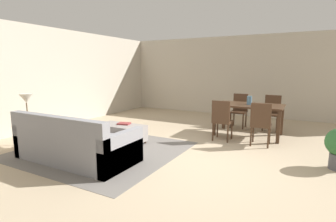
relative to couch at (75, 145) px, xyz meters
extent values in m
plane|color=tan|center=(1.86, 0.90, -0.28)|extent=(10.80, 10.80, 0.00)
cube|color=#BCB2A0|center=(1.86, 5.90, 1.07)|extent=(9.00, 0.12, 2.70)
cube|color=#BCB2A0|center=(-2.64, 1.40, 1.07)|extent=(0.12, 11.00, 2.70)
cube|color=slate|center=(0.02, 0.65, -0.28)|extent=(3.00, 2.80, 0.01)
cube|color=gray|center=(0.00, 0.05, -0.07)|extent=(2.16, 0.99, 0.42)
cube|color=gray|center=(0.00, -0.36, 0.36)|extent=(2.16, 0.16, 0.44)
cube|color=gray|center=(-1.01, 0.05, 0.03)|extent=(0.14, 0.99, 0.62)
cube|color=gray|center=(1.01, 0.05, 0.03)|extent=(0.14, 0.99, 0.62)
cube|color=beige|center=(-0.42, -0.10, 0.32)|extent=(0.38, 0.10, 0.38)
cube|color=silver|center=(0.42, -0.10, 0.32)|extent=(0.37, 0.11, 0.37)
cube|color=gray|center=(0.04, 1.25, -0.05)|extent=(1.06, 0.51, 0.34)
cylinder|color=#422B1C|center=(-0.45, 1.46, -0.25)|extent=(0.05, 0.05, 0.06)
cylinder|color=#422B1C|center=(0.52, 1.46, -0.25)|extent=(0.05, 0.05, 0.06)
cylinder|color=#422B1C|center=(-0.45, 1.05, -0.25)|extent=(0.05, 0.05, 0.06)
cylinder|color=#422B1C|center=(0.52, 1.05, -0.25)|extent=(0.05, 0.05, 0.06)
cube|color=brown|center=(-1.38, 0.06, 0.30)|extent=(0.40, 0.40, 0.03)
cylinder|color=brown|center=(-1.55, 0.23, 0.00)|extent=(0.04, 0.04, 0.57)
cylinder|color=brown|center=(-1.21, 0.23, 0.00)|extent=(0.04, 0.04, 0.57)
cylinder|color=brown|center=(-1.55, -0.11, 0.00)|extent=(0.04, 0.04, 0.57)
cylinder|color=brown|center=(-1.21, -0.11, 0.00)|extent=(0.04, 0.04, 0.57)
cylinder|color=brown|center=(-1.38, 0.06, 0.32)|extent=(0.16, 0.16, 0.02)
cylinder|color=brown|center=(-1.38, 0.06, 0.50)|extent=(0.02, 0.02, 0.32)
cone|color=beige|center=(-1.38, 0.06, 0.75)|extent=(0.26, 0.26, 0.18)
cube|color=#422B1C|center=(2.33, 3.25, 0.46)|extent=(1.56, 0.92, 0.04)
cube|color=#422B1C|center=(1.61, 3.65, 0.08)|extent=(0.07, 0.07, 0.72)
cube|color=#422B1C|center=(3.06, 3.65, 0.08)|extent=(0.07, 0.07, 0.72)
cube|color=#422B1C|center=(1.61, 2.85, 0.08)|extent=(0.07, 0.07, 0.72)
cube|color=#422B1C|center=(3.06, 2.85, 0.08)|extent=(0.07, 0.07, 0.72)
cube|color=#422B1C|center=(1.91, 2.53, 0.15)|extent=(0.40, 0.40, 0.04)
cube|color=#422B1C|center=(1.91, 2.35, 0.40)|extent=(0.40, 0.04, 0.47)
cylinder|color=#422B1C|center=(1.74, 2.70, -0.08)|extent=(0.04, 0.04, 0.41)
cylinder|color=#422B1C|center=(2.08, 2.70, -0.08)|extent=(0.04, 0.04, 0.41)
cylinder|color=#422B1C|center=(1.74, 2.36, -0.08)|extent=(0.04, 0.04, 0.41)
cylinder|color=#422B1C|center=(2.08, 2.36, -0.08)|extent=(0.04, 0.04, 0.41)
cube|color=#422B1C|center=(2.74, 2.53, 0.15)|extent=(0.42, 0.42, 0.04)
cube|color=#422B1C|center=(2.75, 2.35, 0.40)|extent=(0.40, 0.06, 0.47)
cylinder|color=#422B1C|center=(2.56, 2.69, -0.08)|extent=(0.04, 0.04, 0.41)
cylinder|color=#422B1C|center=(2.90, 2.71, -0.08)|extent=(0.04, 0.04, 0.41)
cylinder|color=#422B1C|center=(2.58, 2.35, -0.08)|extent=(0.04, 0.04, 0.41)
cylinder|color=#422B1C|center=(2.92, 2.37, -0.08)|extent=(0.04, 0.04, 0.41)
cube|color=#422B1C|center=(1.93, 3.98, 0.15)|extent=(0.41, 0.41, 0.04)
cube|color=#422B1C|center=(1.93, 4.16, 0.40)|extent=(0.40, 0.05, 0.47)
cylinder|color=#422B1C|center=(2.10, 3.80, -0.08)|extent=(0.04, 0.04, 0.41)
cylinder|color=#422B1C|center=(1.76, 3.81, -0.08)|extent=(0.04, 0.04, 0.41)
cylinder|color=#422B1C|center=(2.10, 4.14, -0.08)|extent=(0.04, 0.04, 0.41)
cylinder|color=#422B1C|center=(1.76, 4.15, -0.08)|extent=(0.04, 0.04, 0.41)
cube|color=#422B1C|center=(2.76, 4.02, 0.15)|extent=(0.41, 0.41, 0.04)
cube|color=#422B1C|center=(2.77, 4.20, 0.40)|extent=(0.40, 0.05, 0.47)
cylinder|color=#422B1C|center=(2.93, 3.84, -0.08)|extent=(0.04, 0.04, 0.41)
cylinder|color=#422B1C|center=(2.59, 3.85, -0.08)|extent=(0.04, 0.04, 0.41)
cylinder|color=#422B1C|center=(2.94, 4.18, -0.08)|extent=(0.04, 0.04, 0.41)
cylinder|color=#422B1C|center=(2.60, 4.19, -0.08)|extent=(0.04, 0.04, 0.41)
cylinder|color=slate|center=(2.34, 3.21, 0.58)|extent=(0.12, 0.12, 0.20)
cube|color=maroon|center=(0.06, 1.33, 0.14)|extent=(0.30, 0.26, 0.03)
camera|label=1|loc=(3.54, -3.05, 1.34)|focal=27.43mm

